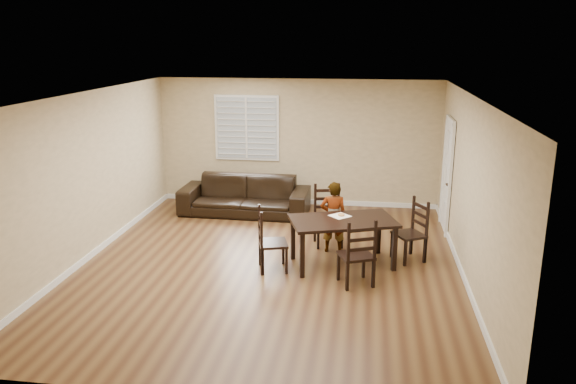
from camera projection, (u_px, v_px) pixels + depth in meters
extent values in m
plane|color=brown|center=(270.00, 265.00, 9.01)|extent=(7.00, 7.00, 0.00)
cube|color=#CFB88C|center=(298.00, 143.00, 11.99)|extent=(6.00, 0.04, 2.70)
cube|color=#CFB88C|center=(205.00, 275.00, 5.31)|extent=(6.00, 0.04, 2.70)
cube|color=#CFB88C|center=(87.00, 177.00, 9.06)|extent=(0.04, 7.00, 2.70)
cube|color=#CFB88C|center=(470.00, 191.00, 8.24)|extent=(0.04, 7.00, 2.70)
cube|color=white|center=(269.00, 95.00, 8.29)|extent=(6.00, 7.00, 0.04)
cube|color=white|center=(247.00, 128.00, 12.02)|extent=(1.40, 0.08, 1.40)
cube|color=white|center=(447.00, 177.00, 10.43)|extent=(0.06, 0.94, 2.05)
cylinder|color=#332114|center=(447.00, 184.00, 10.17)|extent=(0.06, 0.06, 0.02)
cube|color=white|center=(297.00, 201.00, 12.32)|extent=(6.00, 0.03, 0.10)
cube|color=white|center=(95.00, 252.00, 9.41)|extent=(0.03, 7.00, 0.10)
cube|color=white|center=(462.00, 272.00, 8.59)|extent=(0.03, 7.00, 0.10)
cube|color=black|center=(343.00, 221.00, 8.82)|extent=(1.83, 1.38, 0.05)
cube|color=black|center=(302.00, 255.00, 8.44)|extent=(0.09, 0.09, 0.71)
cube|color=black|center=(394.00, 249.00, 8.69)|extent=(0.09, 0.09, 0.71)
cube|color=black|center=(293.00, 238.00, 9.16)|extent=(0.09, 0.09, 0.71)
cube|color=black|center=(378.00, 233.00, 9.41)|extent=(0.09, 0.09, 0.71)
cube|color=black|center=(328.00, 220.00, 9.76)|extent=(0.57, 0.55, 0.04)
cube|color=black|center=(327.00, 212.00, 9.94)|extent=(0.47, 0.16, 1.06)
cube|color=black|center=(318.00, 237.00, 9.62)|extent=(0.05, 0.05, 0.44)
cube|color=black|center=(342.00, 236.00, 9.66)|extent=(0.05, 0.05, 0.44)
cube|color=black|center=(315.00, 230.00, 9.99)|extent=(0.05, 0.05, 0.44)
cube|color=black|center=(338.00, 229.00, 10.03)|extent=(0.05, 0.05, 0.44)
cube|color=black|center=(356.00, 256.00, 8.20)|extent=(0.60, 0.58, 0.04)
cube|color=black|center=(361.00, 256.00, 8.00)|extent=(0.44, 0.22, 1.03)
cube|color=black|center=(364.00, 264.00, 8.48)|extent=(0.05, 0.05, 0.42)
cube|color=black|center=(338.00, 267.00, 8.39)|extent=(0.05, 0.05, 0.42)
cube|color=black|center=(373.00, 274.00, 8.14)|extent=(0.05, 0.05, 0.42)
cube|color=black|center=(347.00, 277.00, 8.04)|extent=(0.05, 0.05, 0.42)
cube|color=black|center=(273.00, 243.00, 8.71)|extent=(0.53, 0.56, 0.04)
cube|color=black|center=(261.00, 240.00, 8.67)|extent=(0.16, 0.45, 1.01)
cube|color=black|center=(286.00, 261.00, 8.61)|extent=(0.05, 0.05, 0.42)
cube|color=black|center=(283.00, 252.00, 8.99)|extent=(0.05, 0.05, 0.42)
cube|color=black|center=(263.00, 262.00, 8.56)|extent=(0.05, 0.05, 0.42)
cube|color=black|center=(260.00, 253.00, 8.94)|extent=(0.05, 0.05, 0.42)
cube|color=black|center=(409.00, 235.00, 9.09)|extent=(0.60, 0.61, 0.04)
cube|color=black|center=(419.00, 229.00, 9.14)|extent=(0.26, 0.42, 1.02)
cube|color=black|center=(392.00, 245.00, 9.27)|extent=(0.06, 0.06, 0.42)
cube|color=black|center=(405.00, 254.00, 8.91)|extent=(0.06, 0.06, 0.42)
cube|color=black|center=(411.00, 242.00, 9.40)|extent=(0.06, 0.06, 0.42)
cube|color=black|center=(425.00, 250.00, 9.04)|extent=(0.06, 0.06, 0.42)
imported|color=gray|center=(333.00, 217.00, 9.42)|extent=(0.47, 0.33, 1.22)
cube|color=white|center=(340.00, 216.00, 8.99)|extent=(0.39, 0.39, 0.00)
torus|color=#CB8B49|center=(341.00, 215.00, 8.99)|extent=(0.11, 0.11, 0.03)
torus|color=silver|center=(341.00, 214.00, 8.99)|extent=(0.10, 0.10, 0.02)
imported|color=black|center=(245.00, 196.00, 11.54)|extent=(2.64, 1.08, 0.77)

